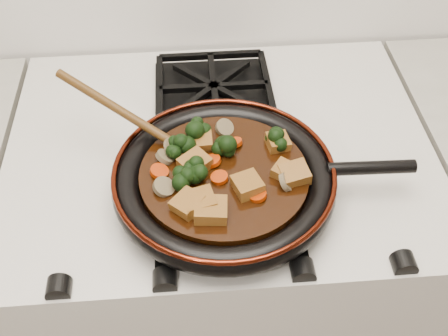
{
  "coord_description": "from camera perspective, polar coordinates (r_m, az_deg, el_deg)",
  "views": [
    {
      "loc": [
        -0.05,
        0.97,
        1.6
      ],
      "look_at": [
        -0.0,
        1.57,
        0.97
      ],
      "focal_mm": 45.0,
      "sensor_mm": 36.0,
      "label": 1
    }
  ],
  "objects": [
    {
      "name": "carrot_coin_3",
      "position": [
        0.84,
        3.44,
        -2.75
      ],
      "size": [
        0.03,
        0.03,
        0.01
      ],
      "primitive_type": "cylinder",
      "rotation": [
        -0.03,
        -0.2,
        0.0
      ],
      "color": "#A72B04",
      "rests_on": "braising_sauce"
    },
    {
      "name": "tofu_cube_8",
      "position": [
        0.92,
        -2.32,
        2.67
      ],
      "size": [
        0.04,
        0.04,
        0.02
      ],
      "primitive_type": "cube",
      "rotation": [
        -0.09,
        -0.08,
        1.57
      ],
      "color": "brown",
      "rests_on": "braising_sauce"
    },
    {
      "name": "tofu_cube_3",
      "position": [
        0.82,
        -3.71,
        -3.69
      ],
      "size": [
        0.06,
        0.06,
        0.03
      ],
      "primitive_type": "cube",
      "rotation": [
        -0.05,
        -0.08,
        0.81
      ],
      "color": "brown",
      "rests_on": "braising_sauce"
    },
    {
      "name": "tofu_cube_5",
      "position": [
        0.88,
        -2.97,
        0.42
      ],
      "size": [
        0.06,
        0.06,
        0.03
      ],
      "primitive_type": "cube",
      "rotation": [
        0.04,
        -0.09,
        0.64
      ],
      "color": "brown",
      "rests_on": "braising_sauce"
    },
    {
      "name": "burner_grate_back",
      "position": [
        1.1,
        -1.03,
        7.9
      ],
      "size": [
        0.23,
        0.23,
        0.03
      ],
      "primitive_type": null,
      "color": "black",
      "rests_on": "stove"
    },
    {
      "name": "tofu_cube_0",
      "position": [
        0.82,
        -1.35,
        -4.35
      ],
      "size": [
        0.05,
        0.05,
        0.03
      ],
      "primitive_type": "cube",
      "rotation": [
        0.03,
        0.0,
        1.47
      ],
      "color": "brown",
      "rests_on": "braising_sauce"
    },
    {
      "name": "broccoli_floret_1",
      "position": [
        0.92,
        5.02,
        2.76
      ],
      "size": [
        0.07,
        0.07,
        0.06
      ],
      "primitive_type": null,
      "rotation": [
        0.02,
        -0.21,
        2.89
      ],
      "color": "black",
      "rests_on": "braising_sauce"
    },
    {
      "name": "mushroom_slice_4",
      "position": [
        0.94,
        0.05,
        4.13
      ],
      "size": [
        0.04,
        0.04,
        0.02
      ],
      "primitive_type": "cylinder",
      "rotation": [
        0.57,
        0.0,
        0.7
      ],
      "color": "brown",
      "rests_on": "braising_sauce"
    },
    {
      "name": "mushroom_slice_2",
      "position": [
        0.86,
        6.31,
        -1.44
      ],
      "size": [
        0.03,
        0.03,
        0.03
      ],
      "primitive_type": "cylinder",
      "rotation": [
        0.99,
        0.0,
        1.45
      ],
      "color": "brown",
      "rests_on": "braising_sauce"
    },
    {
      "name": "tofu_cube_7",
      "position": [
        0.92,
        5.49,
        2.6
      ],
      "size": [
        0.04,
        0.04,
        0.02
      ],
      "primitive_type": "cube",
      "rotation": [
        0.06,
        -0.03,
        1.74
      ],
      "color": "brown",
      "rests_on": "braising_sauce"
    },
    {
      "name": "broccoli_floret_5",
      "position": [
        0.86,
        -3.7,
        -1.16
      ],
      "size": [
        0.06,
        0.06,
        0.05
      ],
      "primitive_type": null,
      "rotation": [
        0.05,
        0.05,
        1.65
      ],
      "color": "black",
      "rests_on": "braising_sauce"
    },
    {
      "name": "broccoli_floret_0",
      "position": [
        0.91,
        -0.48,
        2.25
      ],
      "size": [
        0.08,
        0.09,
        0.06
      ],
      "primitive_type": null,
      "rotation": [
        -0.07,
        -0.22,
        1.17
      ],
      "color": "black",
      "rests_on": "braising_sauce"
    },
    {
      "name": "broccoli_floret_3",
      "position": [
        0.86,
        -2.84,
        -0.43
      ],
      "size": [
        0.06,
        0.06,
        0.07
      ],
      "primitive_type": null,
      "rotation": [
        -0.08,
        -0.1,
        1.57
      ],
      "color": "black",
      "rests_on": "braising_sauce"
    },
    {
      "name": "carrot_coin_4",
      "position": [
        0.88,
        -6.59,
        -0.34
      ],
      "size": [
        0.03,
        0.03,
        0.02
      ],
      "primitive_type": "cylinder",
      "rotation": [
        0.06,
        0.27,
        0.0
      ],
      "color": "#A72B04",
      "rests_on": "braising_sauce"
    },
    {
      "name": "burner_grate_front",
      "position": [
        0.9,
        0.22,
        -3.15
      ],
      "size": [
        0.23,
        0.23,
        0.03
      ],
      "primitive_type": null,
      "color": "black",
      "rests_on": "stove"
    },
    {
      "name": "tofu_cube_6",
      "position": [
        0.83,
        -2.52,
        -3.54
      ],
      "size": [
        0.06,
        0.05,
        0.03
      ],
      "primitive_type": "cube",
      "rotation": [
        -0.07,
        0.05,
        1.77
      ],
      "color": "brown",
      "rests_on": "braising_sauce"
    },
    {
      "name": "braising_sauce",
      "position": [
        0.88,
        -0.0,
        -0.94
      ],
      "size": [
        0.27,
        0.27,
        0.02
      ],
      "primitive_type": "cylinder",
      "color": "black",
      "rests_on": "skillet"
    },
    {
      "name": "carrot_coin_1",
      "position": [
        0.86,
        -0.47,
        -0.97
      ],
      "size": [
        0.03,
        0.03,
        0.01
      ],
      "primitive_type": "cylinder",
      "rotation": [
        -0.01,
        -0.15,
        0.0
      ],
      "color": "#A72B04",
      "rests_on": "braising_sauce"
    },
    {
      "name": "tofu_cube_4",
      "position": [
        0.87,
        7.17,
        -0.66
      ],
      "size": [
        0.05,
        0.05,
        0.03
      ],
      "primitive_type": "cube",
      "rotation": [
        0.11,
        -0.1,
        0.2
      ],
      "color": "brown",
      "rests_on": "braising_sauce"
    },
    {
      "name": "mushroom_slice_1",
      "position": [
        0.85,
        -6.14,
        -1.93
      ],
      "size": [
        0.04,
        0.04,
        0.02
      ],
      "primitive_type": "cylinder",
      "rotation": [
        0.47,
        0.0,
        1.21
      ],
      "color": "brown",
      "rests_on": "braising_sauce"
    },
    {
      "name": "broccoli_floret_2",
      "position": [
        0.93,
        -2.54,
        3.68
      ],
      "size": [
        0.09,
        0.09,
        0.07
      ],
      "primitive_type": null,
      "rotation": [
        0.13,
        -0.17,
        0.77
      ],
      "color": "black",
      "rests_on": "braising_sauce"
    },
    {
      "name": "carrot_coin_0",
      "position": [
        0.89,
        -1.24,
        0.71
      ],
      "size": [
        0.03,
        0.03,
        0.02
      ],
      "primitive_type": "cylinder",
      "rotation": [
        -0.12,
        -0.26,
        0.0
      ],
      "color": "#A72B04",
      "rests_on": "braising_sauce"
    },
    {
      "name": "mushroom_slice_3",
      "position": [
        0.9,
        -6.0,
        1.13
      ],
      "size": [
        0.04,
        0.04,
        0.02
      ],
      "primitive_type": "cylinder",
      "rotation": [
        0.59,
        0.0,
        1.84
      ],
      "color": "brown",
      "rests_on": "braising_sauce"
    },
    {
      "name": "broccoli_floret_4",
      "position": [
        0.9,
        -4.64,
        2.02
      ],
      "size": [
        0.09,
        0.08,
        0.06
      ],
      "primitive_type": null,
      "rotation": [
        -0.0,
        -0.09,
        2.55
      ],
      "color": "black",
      "rests_on": "braising_sauce"
    },
    {
      "name": "mushroom_slice_0",
      "position": [
        0.91,
        -5.25,
        2.15
      ],
      "size": [
        0.04,
        0.04,
        0.03
      ],
      "primitive_type": "cylinder",
      "rotation": [
        0.9,
        0.0,
        1.29
      ],
      "color": "brown",
      "rests_on": "braising_sauce"
    },
    {
      "name": "tofu_cube_2",
      "position": [
        0.87,
        6.18,
        -0.35
      ],
      "size": [
        0.05,
        0.05,
        0.02
      ],
      "primitive_type": "cube",
      "rotation": [
        -0.03,
        -0.09,
        2.51
      ],
      "color": "brown",
      "rests_on": "braising_sauce"
    },
    {
      "name": "stove",
      "position": [
        1.36,
        -0.35,
        -11.49
      ],
      "size": [
        0.76,
        0.6,
        0.9
      ],
      "primitive_type": "cube",
      "color": "beige",
      "rests_on": "ground"
    },
    {
      "name": "skillet",
      "position": [
        0.89,
        0.13,
        -1.16
      ],
      "size": [
        0.48,
        0.35,
        0.05
      ],
      "rotation": [
        0.0,
        0.0,
        -0.03
      ],
      "color": "black",
      "rests_on": "burner_grate_front"
    },
    {
      "name": "carrot_coin_2",
      "position": [
        0.92,
        1.06,
        2.6
      ],
      "size": [
        0.03,
        0.03,
        0.02
      ],
      "primitive_type": "cylinder",
      "rotation": [
        -0.24,
        -0.21,
        0.0
      ],
      "color": "#A72B04",
      "rests_on": "braising_sauce"
    },
    {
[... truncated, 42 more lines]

